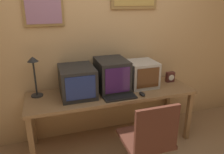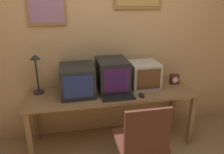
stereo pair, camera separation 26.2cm
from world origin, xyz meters
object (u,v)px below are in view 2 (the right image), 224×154
(mouse_near_keyboard, at_px, (141,95))
(office_chair, at_px, (141,149))
(keyboard_main, at_px, (118,97))
(monitor_center, at_px, (112,75))
(desk_lamp, at_px, (36,68))
(monitor_right, at_px, (144,75))
(monitor_left, at_px, (77,80))
(desk_clock, at_px, (174,79))

(mouse_near_keyboard, bearing_deg, office_chair, -108.47)
(office_chair, bearing_deg, keyboard_main, 100.83)
(monitor_center, distance_m, desk_lamp, 0.91)
(monitor_right, relative_size, office_chair, 0.41)
(monitor_center, bearing_deg, monitor_left, -176.52)
(monitor_right, height_order, desk_clock, monitor_right)
(monitor_right, distance_m, desk_clock, 0.45)
(monitor_center, relative_size, office_chair, 0.49)
(keyboard_main, distance_m, desk_clock, 0.89)
(mouse_near_keyboard, height_order, desk_lamp, desk_lamp)
(monitor_left, relative_size, desk_lamp, 0.99)
(monitor_left, xyz_separation_m, office_chair, (0.55, -0.77, -0.49))
(desk_clock, bearing_deg, office_chair, -131.93)
(monitor_center, bearing_deg, desk_clock, 1.47)
(monitor_left, bearing_deg, monitor_right, 2.66)
(monitor_left, height_order, monitor_center, monitor_center)
(monitor_center, distance_m, monitor_right, 0.42)
(monitor_center, distance_m, office_chair, 0.96)
(monitor_left, distance_m, desk_lamp, 0.50)
(keyboard_main, xyz_separation_m, office_chair, (0.10, -0.53, -0.33))
(monitor_left, relative_size, monitor_right, 1.27)
(keyboard_main, distance_m, office_chair, 0.64)
(keyboard_main, bearing_deg, monitor_right, 34.75)
(monitor_center, xyz_separation_m, monitor_right, (0.41, 0.01, -0.03))
(desk_clock, bearing_deg, mouse_near_keyboard, -152.50)
(keyboard_main, bearing_deg, desk_lamp, 158.64)
(mouse_near_keyboard, bearing_deg, monitor_center, 137.44)
(monitor_left, distance_m, mouse_near_keyboard, 0.78)
(monitor_left, height_order, keyboard_main, monitor_left)
(monitor_right, bearing_deg, monitor_left, -177.34)
(monitor_center, relative_size, desk_clock, 3.27)
(monitor_left, height_order, mouse_near_keyboard, monitor_left)
(desk_clock, height_order, desk_lamp, desk_lamp)
(mouse_near_keyboard, distance_m, desk_lamp, 1.28)
(monitor_right, height_order, keyboard_main, monitor_right)
(monitor_right, distance_m, office_chair, 0.99)
(keyboard_main, height_order, mouse_near_keyboard, mouse_near_keyboard)
(monitor_left, height_order, desk_clock, monitor_left)
(monitor_left, bearing_deg, desk_clock, 2.15)
(monitor_left, xyz_separation_m, monitor_right, (0.85, 0.04, -0.01))
(monitor_center, height_order, keyboard_main, monitor_center)
(monitor_center, relative_size, mouse_near_keyboard, 3.92)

